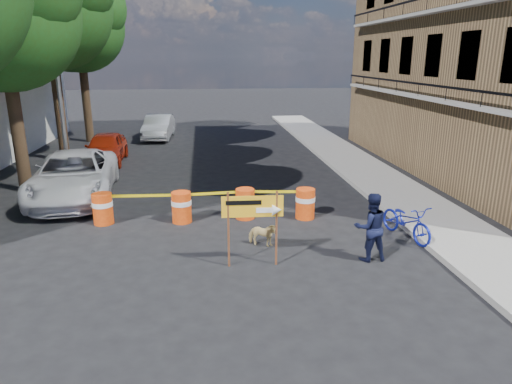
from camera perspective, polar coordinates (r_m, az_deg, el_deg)
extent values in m
plane|color=black|center=(10.64, -3.71, -9.21)|extent=(120.00, 120.00, 0.00)
cube|color=gray|center=(17.53, 15.82, 0.90)|extent=(2.40, 40.00, 0.15)
cylinder|color=#332316|center=(17.89, -27.72, 7.50)|extent=(0.44, 0.44, 4.76)
sphere|color=#254F16|center=(17.80, -29.33, 18.87)|extent=(5.00, 5.00, 5.00)
cylinder|color=#332316|center=(22.57, -23.43, 10.26)|extent=(0.44, 0.44, 5.32)
sphere|color=#254F16|center=(22.58, -24.66, 20.33)|extent=(5.40, 5.40, 5.40)
sphere|color=#254F16|center=(23.41, -25.90, 18.12)|extent=(3.78, 3.78, 3.78)
cylinder|color=#332316|center=(27.41, -20.49, 11.05)|extent=(0.44, 0.44, 4.93)
sphere|color=#254F16|center=(27.37, -21.31, 18.74)|extent=(4.80, 4.80, 4.80)
sphere|color=#254F16|center=(26.78, -19.92, 20.84)|extent=(3.60, 3.60, 3.60)
sphere|color=#254F16|center=(28.09, -22.33, 17.11)|extent=(3.36, 3.36, 3.36)
cylinder|color=gray|center=(19.88, -23.63, 13.45)|extent=(0.16, 0.16, 8.00)
cylinder|color=red|center=(13.74, -18.61, -1.99)|extent=(0.56, 0.56, 0.90)
cylinder|color=white|center=(13.69, -18.67, -1.40)|extent=(0.58, 0.58, 0.14)
cylinder|color=red|center=(13.32, -9.29, -1.89)|extent=(0.56, 0.56, 0.90)
cylinder|color=white|center=(13.27, -9.32, -1.28)|extent=(0.58, 0.58, 0.14)
cylinder|color=red|center=(13.47, -1.38, -1.47)|extent=(0.56, 0.56, 0.90)
cylinder|color=white|center=(13.42, -1.38, -0.86)|extent=(0.58, 0.58, 0.14)
cylinder|color=red|center=(13.54, 6.17, -1.46)|extent=(0.56, 0.56, 0.90)
cylinder|color=white|center=(13.50, 6.19, -0.85)|extent=(0.58, 0.58, 0.14)
cylinder|color=#592D19|center=(10.27, -3.46, -4.77)|extent=(0.05, 0.05, 1.78)
cylinder|color=#592D19|center=(10.34, 2.57, -4.60)|extent=(0.05, 0.05, 1.78)
cube|color=#F8AC16|center=(10.11, -0.44, -1.82)|extent=(1.38, 0.08, 0.49)
cube|color=white|center=(10.14, 1.13, -2.30)|extent=(0.39, 0.02, 0.12)
cone|color=white|center=(10.17, 2.62, -2.26)|extent=(0.23, 0.26, 0.26)
cube|color=black|center=(10.05, -1.56, -1.35)|extent=(0.79, 0.04, 0.10)
imported|color=black|center=(10.95, 14.13, -4.26)|extent=(0.83, 0.67, 1.64)
imported|color=#141FA6|center=(12.48, 18.48, -1.57)|extent=(0.88, 1.10, 1.83)
imported|color=#DEC47F|center=(11.55, 0.76, -5.35)|extent=(0.80, 0.57, 0.62)
imported|color=white|center=(16.52, -21.81, 1.89)|extent=(3.12, 5.77, 1.54)
imported|color=#A2220D|center=(21.68, -18.26, 5.26)|extent=(1.70, 4.01, 1.35)
imported|color=silver|center=(27.42, -12.06, 7.96)|extent=(1.70, 4.23, 1.37)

